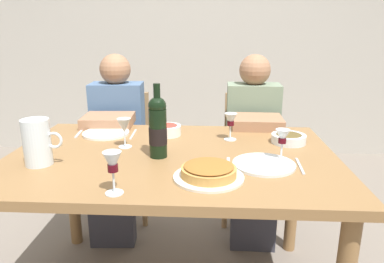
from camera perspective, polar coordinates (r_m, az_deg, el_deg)
name	(u,v)px	position (r m, az deg, el deg)	size (l,w,h in m)	color
back_wall	(196,20)	(3.83, 0.60, 17.38)	(8.00, 0.10, 2.80)	#B2ADA3
dining_table	(172,172)	(1.69, -3.15, -6.53)	(1.50, 1.00, 0.76)	olive
wine_bottle	(158,127)	(1.58, -5.47, 0.72)	(0.08, 0.08, 0.33)	black
water_pitcher	(38,145)	(1.63, -23.36, -1.96)	(0.17, 0.11, 0.20)	silver
baked_tart	(209,172)	(1.38, 2.68, -6.40)	(0.27, 0.27, 0.06)	silver
salad_bowl	(168,129)	(1.93, -3.90, 0.37)	(0.14, 0.14, 0.07)	white
olive_bowl	(289,138)	(1.86, 15.12, -0.97)	(0.17, 0.17, 0.05)	silver
wine_glass_left_diner	(282,139)	(1.58, 14.19, -1.10)	(0.06, 0.06, 0.14)	silver
wine_glass_right_diner	(113,164)	(1.26, -12.52, -5.12)	(0.07, 0.07, 0.15)	silver
wine_glass_centre	(231,121)	(1.84, 6.17, 1.65)	(0.06, 0.06, 0.14)	silver
wine_glass_spare	(124,127)	(1.74, -10.75, 0.74)	(0.07, 0.07, 0.14)	silver
dinner_plate_left_setting	(106,133)	(2.01, -13.52, -0.26)	(0.25, 0.25, 0.01)	white
dinner_plate_right_setting	(264,164)	(1.54, 11.35, -5.15)	(0.26, 0.26, 0.01)	silver
fork_left_setting	(79,133)	(2.06, -17.53, -0.28)	(0.16, 0.01, 0.01)	silver
knife_left_setting	(133,134)	(1.97, -9.33, -0.43)	(0.18, 0.01, 0.01)	silver
knife_right_setting	(300,166)	(1.57, 16.79, -5.26)	(0.18, 0.01, 0.01)	silver
spoon_right_setting	(228,164)	(1.53, 5.75, -5.23)	(0.16, 0.01, 0.01)	silver
chair_left	(124,146)	(2.64, -10.84, -2.28)	(0.42, 0.42, 0.87)	#9E7A51
diner_left	(116,140)	(2.38, -12.05, -1.34)	(0.35, 0.52, 1.16)	#4C6B93
chair_right	(249,148)	(2.59, 9.12, -2.55)	(0.41, 0.41, 0.87)	#9E7A51
diner_right	(253,142)	(2.33, 9.71, -1.62)	(0.34, 0.51, 1.16)	gray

